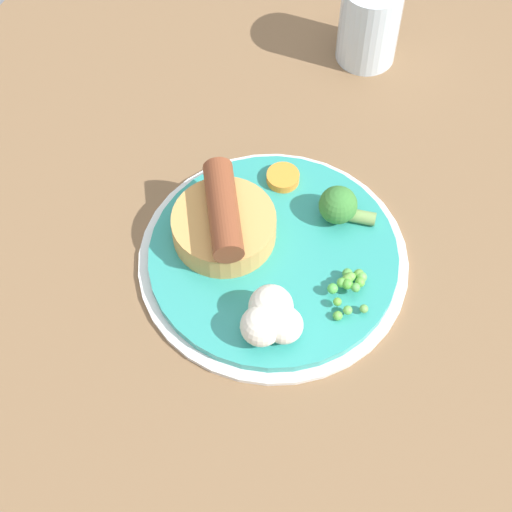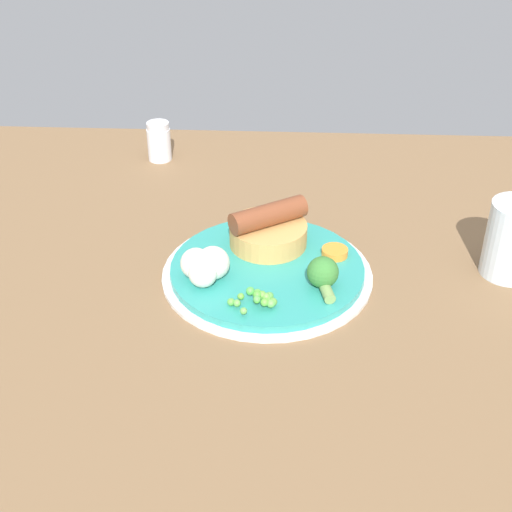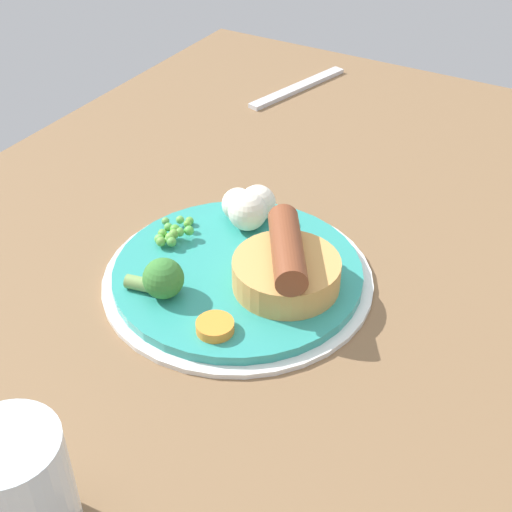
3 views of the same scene
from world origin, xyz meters
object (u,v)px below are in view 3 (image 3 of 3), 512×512
Objects in this scene: pea_pile at (173,232)px; dinner_plate at (238,276)px; sausage_pudding at (286,267)px; drinking_glass at (20,492)px; broccoli_floret_far at (161,279)px; carrot_slice_0 at (211,325)px; cauliflower_floret at (249,207)px; fork at (298,88)px.

dinner_plate is at bearing -95.60° from pea_pile.
dinner_plate is 4.57× the size of pea_pile.
sausage_pudding is 12.67cm from pea_pile.
sausage_pudding is at bearing -89.07° from dinner_plate.
pea_pile is at bearing 18.63° from drinking_glass.
broccoli_floret_far is 6.45cm from carrot_slice_0.
dinner_plate is 8.04cm from cauliflower_floret.
drinking_glass is at bearing -151.37° from fork.
dinner_plate is 8.44cm from carrot_slice_0.
cauliflower_floret reaches higher than dinner_plate.
dinner_plate is 43.05cm from fork.
drinking_glass reaches higher than broccoli_floret_far.
sausage_pudding is at bearing -17.79° from carrot_slice_0.
broccoli_floret_far is at bearing 149.42° from dinner_plate.
broccoli_floret_far is (-6.37, 3.76, 2.54)cm from dinner_plate.
broccoli_floret_far is 0.30× the size of fork.
sausage_pudding reaches higher than pea_pile.
carrot_slice_0 is 51.40cm from fork.
drinking_glass reaches higher than dinner_plate.
broccoli_floret_far reaches higher than pea_pile.
drinking_glass is (-35.46, -5.16, 1.39)cm from cauliflower_floret.
carrot_slice_0 is at bearing -160.45° from cauliflower_floret.
carrot_slice_0 is at bearing -145.73° from fork.
broccoli_floret_far reaches higher than dinner_plate.
dinner_plate is 4.38× the size of cauliflower_floret.
sausage_pudding is 1.77× the size of pea_pile.
drinking_glass reaches higher than fork.
broccoli_floret_far is 0.96× the size of cauliflower_floret.
drinking_glass is at bearing 141.87° from sausage_pudding.
dinner_plate is at bearing 58.31° from sausage_pudding.
sausage_pudding is at bearing -131.10° from cauliflower_floret.
drinking_glass reaches higher than sausage_pudding.
carrot_slice_0 is (-8.75, -10.01, -0.45)cm from pea_pile.
cauliflower_floret is at bearing 23.08° from dinner_plate.
drinking_glass is (-20.47, 0.16, 2.75)cm from carrot_slice_0.
carrot_slice_0 is (-8.00, -2.35, 1.29)cm from dinner_plate.
sausage_pudding is 10.83cm from broccoli_floret_far.
pea_pile is 0.59× the size of drinking_glass.
sausage_pudding is at bearing 24.22° from broccoli_floret_far.
drinking_glass is (-29.22, -9.85, 2.30)cm from pea_pile.
drinking_glass is at bearing -175.61° from dinner_plate.
cauliflower_floret is at bearing 8.28° from drinking_glass.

